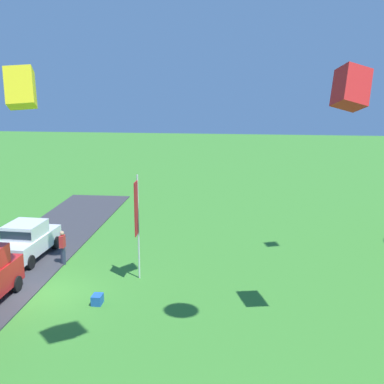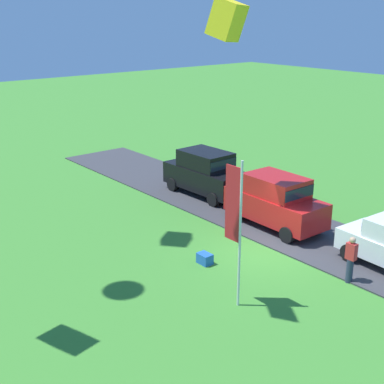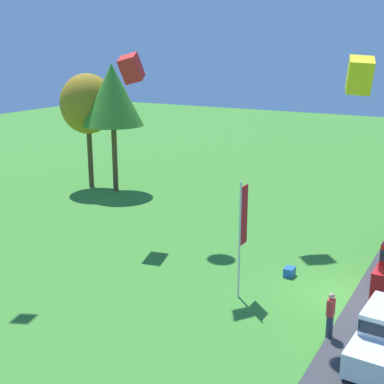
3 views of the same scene
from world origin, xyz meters
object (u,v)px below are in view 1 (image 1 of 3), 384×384
(car_sedan_far_end, at_px, (26,239))
(cooler_box, at_px, (97,299))
(kite_box_low_drifter, at_px, (351,88))
(flag_banner, at_px, (137,215))
(kite_box_topmost, at_px, (20,88))
(person_on_lawn, at_px, (63,247))

(car_sedan_far_end, relative_size, cooler_box, 8.03)
(cooler_box, distance_m, kite_box_low_drifter, 12.72)
(flag_banner, bearing_deg, cooler_box, -22.57)
(kite_box_topmost, bearing_deg, person_on_lawn, -171.16)
(person_on_lawn, height_order, kite_box_topmost, kite_box_topmost)
(person_on_lawn, bearing_deg, car_sedan_far_end, -105.68)
(cooler_box, xyz_separation_m, kite_box_topmost, (1.28, -2.08, 8.51))
(flag_banner, height_order, kite_box_low_drifter, kite_box_low_drifter)
(person_on_lawn, xyz_separation_m, kite_box_topmost, (5.58, 0.87, 7.84))
(flag_banner, xyz_separation_m, cooler_box, (2.73, -1.13, -2.86))
(kite_box_topmost, bearing_deg, car_sedan_far_end, -154.47)
(person_on_lawn, height_order, kite_box_low_drifter, kite_box_low_drifter)
(flag_banner, height_order, cooler_box, flag_banner)
(cooler_box, height_order, kite_box_low_drifter, kite_box_low_drifter)
(car_sedan_far_end, height_order, cooler_box, car_sedan_far_end)
(person_on_lawn, bearing_deg, flag_banner, 68.89)
(flag_banner, relative_size, kite_box_low_drifter, 3.79)
(car_sedan_far_end, distance_m, person_on_lawn, 2.16)
(person_on_lawn, bearing_deg, cooler_box, 34.42)
(person_on_lawn, bearing_deg, kite_box_topmost, 8.84)
(car_sedan_far_end, xyz_separation_m, person_on_lawn, (0.58, 2.08, -0.16))
(car_sedan_far_end, relative_size, flag_banner, 0.93)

